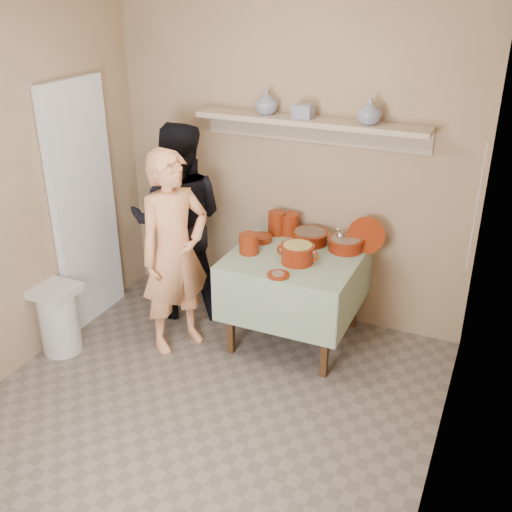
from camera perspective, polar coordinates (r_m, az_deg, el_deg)
The scene contains 22 objects.
ground at distance 4.11m, azimuth -6.45°, elevation -15.90°, with size 3.50×3.50×0.00m, color #716359.
tile_panel at distance 5.04m, azimuth -16.05°, elevation 4.57°, with size 0.06×0.70×2.00m, color silver.
plate_stack_a at distance 4.89m, azimuth 2.00°, elevation 3.14°, with size 0.14×0.14×0.19m, color maroon.
plate_stack_b at distance 4.89m, azimuth 3.22°, elevation 3.04°, with size 0.15×0.15×0.18m, color maroon.
bowl_stack at distance 4.55m, azimuth -0.66°, elevation 1.18°, with size 0.15×0.15×0.15m, color maroon.
empty_bowl at distance 4.78m, azimuth 0.49°, elevation 1.70°, with size 0.18×0.18×0.05m, color maroon.
propped_lid at distance 4.66m, azimuth 10.43°, elevation 1.92°, with size 0.29×0.29×0.02m, color maroon.
vase_right at distance 4.45m, azimuth 10.77°, elevation 13.39°, with size 0.18×0.18×0.18m, color navy.
vase_left at distance 4.72m, azimuth 0.99°, elevation 14.46°, with size 0.18×0.18×0.19m, color navy.
ceramic_box at distance 4.58m, azimuth 4.54°, elevation 13.56°, with size 0.15×0.10×0.10m, color navy.
person_cook at distance 4.54m, azimuth -7.74°, elevation 0.29°, with size 0.58×0.38×1.59m, color #F6A06A.
person_helper at distance 5.02m, azimuth -7.37°, elevation 3.23°, with size 0.81×0.63×1.66m, color black.
room_shell at distance 3.29m, azimuth -7.79°, elevation 5.83°, with size 3.04×3.54×2.62m.
serving_table at distance 4.63m, azimuth 3.81°, elevation -1.13°, with size 0.97×0.97×0.76m.
cazuela_meat_a at distance 4.75m, azimuth 5.15°, elevation 1.90°, with size 0.30×0.30×0.10m.
cazuela_meat_b at distance 4.65m, azimuth 8.53°, elevation 1.20°, with size 0.28×0.28×0.10m.
ladle at distance 4.66m, azimuth 8.05°, elevation 1.94°, with size 0.08×0.26×0.19m.
cazuela_rice at distance 4.40m, azimuth 3.97°, elevation 0.38°, with size 0.33×0.25×0.14m.
front_plate at distance 4.23m, azimuth 2.14°, elevation -1.80°, with size 0.16×0.16×0.03m.
wall_shelf at distance 4.63m, azimuth 5.25°, elevation 12.41°, with size 1.80×0.25×0.21m.
trash_bin at distance 4.89m, azimuth -18.25°, elevation -5.69°, with size 0.32×0.32×0.56m.
electrical_cord at distance 4.35m, azimuth 20.25°, elevation 4.29°, with size 0.01×0.05×0.90m.
Camera 1 is at (1.66, -2.63, 2.68)m, focal length 42.00 mm.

